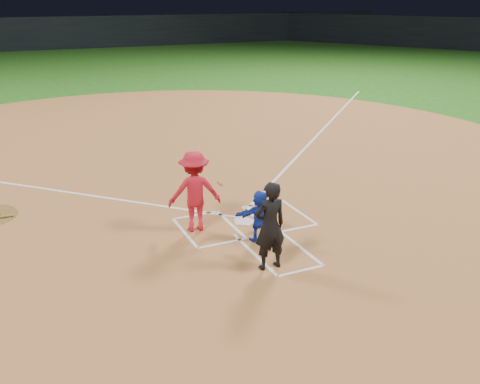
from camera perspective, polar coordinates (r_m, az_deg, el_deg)
name	(u,v)px	position (r m, az deg, el deg)	size (l,w,h in m)	color
ground	(244,222)	(13.54, 0.45, -3.24)	(120.00, 120.00, 0.00)	#1D5615
home_plate_dirt	(172,159)	(18.82, -7.29, 3.51)	(28.00, 28.00, 0.01)	#995E32
stadium_wall_far	(44,33)	(59.59, -20.20, 15.60)	(80.00, 1.20, 3.20)	black
home_plate	(244,221)	(13.54, 0.45, -3.16)	(0.60, 0.60, 0.02)	silver
catcher	(260,216)	(12.34, 2.13, -2.55)	(1.13, 0.36, 1.22)	#152FB1
umpire	(270,226)	(10.98, 3.22, -3.65)	(0.70, 0.46, 1.91)	black
chalk_markings	(178,164)	(18.17, -6.61, 2.94)	(28.35, 17.32, 0.01)	white
batter_at_plate	(195,191)	(12.80, -4.87, 0.05)	(1.45, 1.04, 1.97)	red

